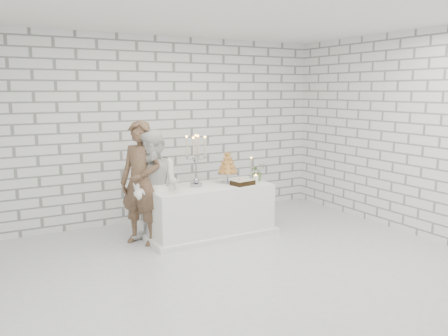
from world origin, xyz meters
TOP-DOWN VIEW (x-y plane):
  - ground at (0.00, 0.00)m, footprint 6.00×5.00m
  - ceiling at (0.00, 0.00)m, footprint 6.00×5.00m
  - wall_back at (0.00, 2.50)m, footprint 6.00×0.01m
  - wall_front at (0.00, -2.50)m, footprint 6.00×0.01m
  - wall_right at (3.00, 0.00)m, footprint 0.01×5.00m
  - cake_table at (0.33, 1.28)m, footprint 1.80×0.80m
  - groom at (-0.67, 1.41)m, footprint 0.72×0.75m
  - bride at (-0.51, 1.28)m, footprint 0.96×0.99m
  - candelabra at (0.13, 1.32)m, footprint 0.34×0.34m
  - croquembouche at (0.67, 1.33)m, footprint 0.34×0.34m
  - chocolate_cake at (0.78, 1.09)m, footprint 0.35×0.28m
  - pillar_candle at (1.01, 1.09)m, footprint 0.09×0.09m
  - extra_taper at (1.18, 1.48)m, footprint 0.07×0.07m
  - flowers at (1.16, 1.26)m, footprint 0.26×0.23m

SIDE VIEW (x-z plane):
  - ground at x=0.00m, z-range -0.01..0.01m
  - cake_table at x=0.33m, z-range 0.00..0.75m
  - chocolate_cake at x=0.78m, z-range 0.75..0.83m
  - bride at x=-0.51m, z-range 0.00..1.61m
  - pillar_candle at x=1.01m, z-range 0.75..0.87m
  - groom at x=-0.67m, z-range 0.00..1.73m
  - flowers at x=1.16m, z-range 0.75..1.02m
  - extra_taper at x=1.18m, z-range 0.75..1.07m
  - croquembouche at x=0.67m, z-range 0.75..1.24m
  - candelabra at x=0.13m, z-range 0.75..1.51m
  - wall_back at x=0.00m, z-range 0.00..3.00m
  - wall_front at x=0.00m, z-range 0.00..3.00m
  - wall_right at x=3.00m, z-range 0.00..3.00m
  - ceiling at x=0.00m, z-range 3.00..3.00m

